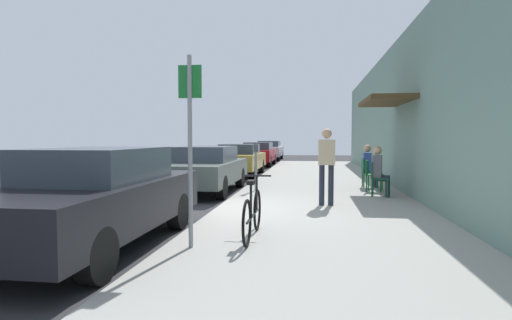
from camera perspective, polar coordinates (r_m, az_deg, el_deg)
ground_plane at (r=8.80m, az=-5.64°, el=-7.47°), size 60.00×60.00×0.00m
sidewalk_slab at (r=10.53m, az=9.04°, el=-5.41°), size 4.50×32.00×0.12m
building_facade at (r=10.76m, az=22.08°, el=6.38°), size 1.40×32.00×4.53m
parked_car_0 at (r=6.39m, az=-21.63°, el=-4.82°), size 1.80×4.40×1.46m
parked_car_1 at (r=12.14m, az=-7.07°, el=-1.16°), size 1.80×4.40×1.36m
parked_car_2 at (r=17.58m, az=-2.36°, el=0.17°), size 1.80×4.40×1.35m
parked_car_3 at (r=23.67m, az=0.30°, el=0.94°), size 1.80×4.40×1.36m
parked_car_4 at (r=29.79m, az=1.88°, el=1.42°), size 1.80×4.40×1.40m
parking_meter at (r=11.50m, az=-0.02°, el=-0.51°), size 0.12×0.10×1.32m
street_sign at (r=5.55m, az=-9.25°, el=3.35°), size 0.32×0.06×2.60m
bicycle_0 at (r=6.10m, az=-0.50°, el=-7.59°), size 0.46×1.71×0.90m
cafe_chair_0 at (r=10.83m, az=16.65°, el=-2.26°), size 0.52×0.52×0.87m
seated_patron_0 at (r=10.81m, az=16.98°, el=-1.25°), size 0.48×0.43×1.29m
cafe_chair_1 at (r=11.79m, az=15.94°, el=-1.82°), size 0.54×0.54×0.87m
cafe_chair_2 at (r=12.72m, az=15.33°, el=-1.46°), size 0.44×0.44×0.87m
seated_patron_2 at (r=12.72m, az=15.61°, el=-0.60°), size 0.43×0.36×1.29m
pedestrian_standing at (r=9.08m, az=9.89°, el=-0.05°), size 0.36×0.22×1.70m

